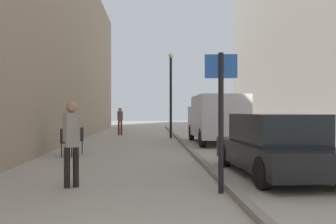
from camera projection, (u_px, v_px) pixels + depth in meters
The scene contains 11 objects.
ground_plane at pixel (148, 150), 13.82m from camera, with size 80.00×80.00×0.00m, color #A8A093.
building_facade_left at pixel (13, 22), 13.54m from camera, with size 3.12×40.00×9.84m, color gray.
kerb_strip at pixel (188, 148), 13.90m from camera, with size 0.16×40.00×0.12m, color gray.
pedestrian_main_foreground at pixel (120, 119), 22.13m from camera, with size 0.33×0.25×1.73m.
pedestrian_mid_block at pixel (71, 138), 7.03m from camera, with size 0.33×0.25×1.71m.
delivery_van at pixel (216, 118), 16.52m from camera, with size 2.06×5.25×2.21m.
parked_car at pixel (275, 145), 8.34m from camera, with size 1.99×4.28×1.45m.
street_sign_post at pixel (221, 110), 6.54m from camera, with size 0.60×0.10×2.60m.
lamp_post at pixel (171, 89), 19.78m from camera, with size 0.28×0.28×4.76m.
cafe_chair_near_window at pixel (67, 140), 11.81m from camera, with size 0.55×0.55×0.94m.
cafe_chair_by_doorway at pixel (76, 139), 12.41m from camera, with size 0.61×0.61×0.94m.
Camera 1 is at (0.07, -1.84, 1.52)m, focal length 37.87 mm.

